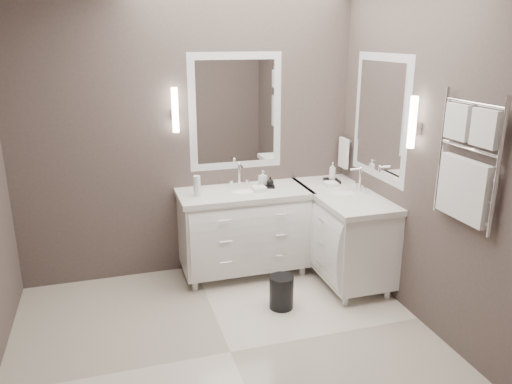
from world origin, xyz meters
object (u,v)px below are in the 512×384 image
object	(u,v)px
vanity_back	(244,227)
towel_ladder	(466,168)
vanity_right	(342,229)
waste_bin	(281,292)

from	to	relation	value
vanity_back	towel_ladder	xyz separation A→B (m)	(1.10, -1.63, 0.91)
vanity_right	towel_ladder	distance (m)	1.60
vanity_right	towel_ladder	size ratio (longest dim) A/B	1.38
vanity_right	waste_bin	world-z (taller)	vanity_right
waste_bin	vanity_back	bearing A→B (deg)	99.85
vanity_back	waste_bin	world-z (taller)	vanity_back
vanity_back	waste_bin	size ratio (longest dim) A/B	4.28
towel_ladder	waste_bin	size ratio (longest dim) A/B	3.10
vanity_back	waste_bin	distance (m)	0.81
vanity_back	vanity_right	size ratio (longest dim) A/B	1.00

